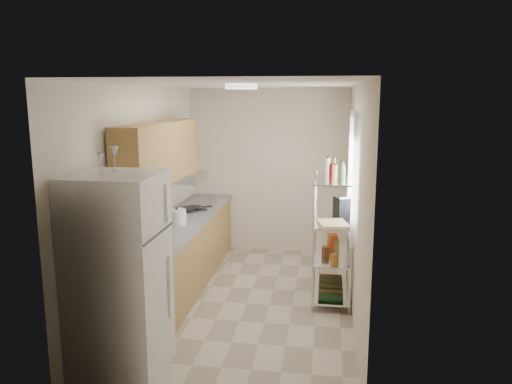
# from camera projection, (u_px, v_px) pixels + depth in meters

# --- Properties ---
(room) EXTENTS (2.52, 4.42, 2.62)m
(room) POSITION_uv_depth(u_px,v_px,m) (246.00, 199.00, 5.79)
(room) COLOR #BFB29B
(room) RESTS_ON ground
(counter_run) EXTENTS (0.63, 3.51, 0.90)m
(counter_run) POSITION_uv_depth(u_px,v_px,m) (182.00, 253.00, 6.51)
(counter_run) COLOR #9C7A42
(counter_run) RESTS_ON ground
(upper_cabinets) EXTENTS (0.33, 2.20, 0.72)m
(upper_cabinets) POSITION_uv_depth(u_px,v_px,m) (160.00, 153.00, 5.94)
(upper_cabinets) COLOR #9C7A42
(upper_cabinets) RESTS_ON room
(range_hood) EXTENTS (0.50, 0.60, 0.12)m
(range_hood) POSITION_uv_depth(u_px,v_px,m) (184.00, 177.00, 6.79)
(range_hood) COLOR #B7BABC
(range_hood) RESTS_ON room
(window) EXTENTS (0.06, 1.00, 1.46)m
(window) POSITION_uv_depth(u_px,v_px,m) (353.00, 175.00, 5.92)
(window) COLOR white
(window) RESTS_ON room
(bakers_rack) EXTENTS (0.45, 0.90, 1.73)m
(bakers_rack) POSITION_uv_depth(u_px,v_px,m) (333.00, 212.00, 5.98)
(bakers_rack) COLOR silver
(bakers_rack) RESTS_ON ground
(ceiling_dome) EXTENTS (0.34, 0.34, 0.05)m
(ceiling_dome) POSITION_uv_depth(u_px,v_px,m) (241.00, 87.00, 5.26)
(ceiling_dome) COLOR white
(ceiling_dome) RESTS_ON room
(refrigerator) EXTENTS (0.75, 0.75, 1.83)m
(refrigerator) POSITION_uv_depth(u_px,v_px,m) (119.00, 276.00, 4.39)
(refrigerator) COLOR silver
(refrigerator) RESTS_ON ground
(wine_glass_a) EXTENTS (0.07, 0.07, 0.18)m
(wine_glass_a) POSITION_uv_depth(u_px,v_px,m) (101.00, 164.00, 4.13)
(wine_glass_a) COLOR silver
(wine_glass_a) RESTS_ON refrigerator
(wine_glass_b) EXTENTS (0.08, 0.08, 0.22)m
(wine_glass_b) POSITION_uv_depth(u_px,v_px,m) (114.00, 159.00, 4.33)
(wine_glass_b) COLOR silver
(wine_glass_b) RESTS_ON refrigerator
(rice_cooker) EXTENTS (0.24, 0.24, 0.19)m
(rice_cooker) POSITION_uv_depth(u_px,v_px,m) (177.00, 217.00, 6.19)
(rice_cooker) COLOR white
(rice_cooker) RESTS_ON counter_run
(frying_pan_large) EXTENTS (0.31, 0.31, 0.05)m
(frying_pan_large) POSITION_uv_depth(u_px,v_px,m) (185.00, 209.00, 6.92)
(frying_pan_large) COLOR black
(frying_pan_large) RESTS_ON counter_run
(frying_pan_small) EXTENTS (0.29, 0.29, 0.04)m
(frying_pan_small) POSITION_uv_depth(u_px,v_px,m) (194.00, 208.00, 7.04)
(frying_pan_small) COLOR black
(frying_pan_small) RESTS_ON counter_run
(cutting_board) EXTENTS (0.39, 0.46, 0.03)m
(cutting_board) POSITION_uv_depth(u_px,v_px,m) (333.00, 223.00, 5.76)
(cutting_board) COLOR tan
(cutting_board) RESTS_ON bakers_rack
(espresso_machine) EXTENTS (0.22, 0.27, 0.27)m
(espresso_machine) POSITION_uv_depth(u_px,v_px,m) (342.00, 206.00, 6.09)
(espresso_machine) COLOR black
(espresso_machine) RESTS_ON bakers_rack
(storage_bag) EXTENTS (0.13, 0.17, 0.17)m
(storage_bag) POSITION_uv_depth(u_px,v_px,m) (332.00, 241.00, 6.39)
(storage_bag) COLOR #B74116
(storage_bag) RESTS_ON bakers_rack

